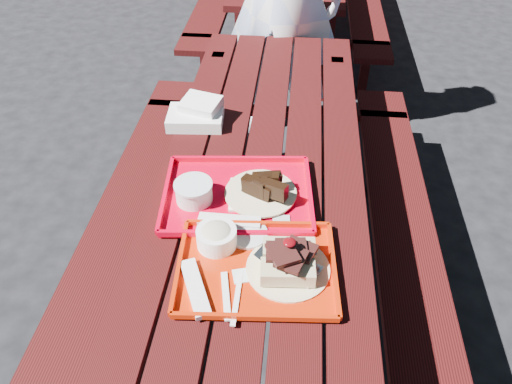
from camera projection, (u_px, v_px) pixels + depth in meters
ground at (259, 305)px, 2.28m from camera, size 60.00×60.00×0.00m
picnic_table_near at (260, 217)px, 1.91m from camera, size 1.41×2.40×0.75m
near_tray at (256, 257)px, 1.46m from camera, size 0.49×0.40×0.15m
far_tray at (235, 194)px, 1.68m from camera, size 0.53×0.43×0.08m
white_cloth at (197, 114)px, 2.03m from camera, size 0.23×0.20×0.09m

